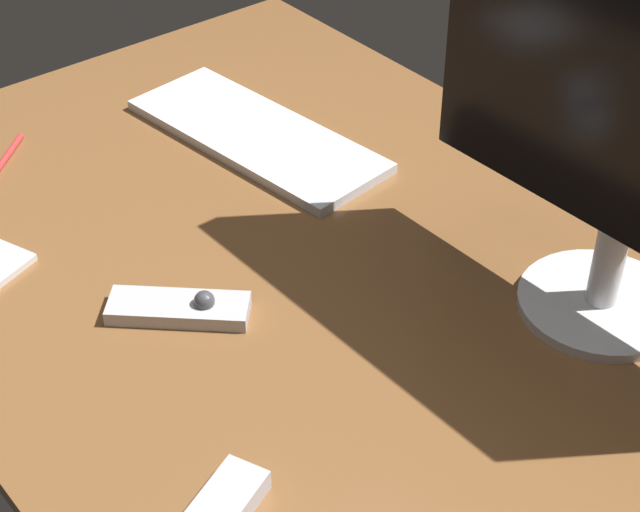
# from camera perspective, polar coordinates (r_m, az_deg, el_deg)

# --- Properties ---
(desk) EXTENTS (1.40, 0.84, 0.02)m
(desk) POSITION_cam_1_polar(r_m,az_deg,el_deg) (1.18, 1.87, -2.90)
(desk) COLOR brown
(desk) RESTS_ON ground
(keyboard) EXTENTS (0.40, 0.19, 0.01)m
(keyboard) POSITION_cam_1_polar(r_m,az_deg,el_deg) (1.45, -3.44, 6.50)
(keyboard) COLOR silver
(keyboard) RESTS_ON desk
(media_remote) EXTENTS (0.14, 0.15, 0.03)m
(media_remote) POSITION_cam_1_polar(r_m,az_deg,el_deg) (1.16, -7.52, -2.79)
(media_remote) COLOR #B7B7BC
(media_remote) RESTS_ON desk
(pen) EXTENTS (0.11, 0.11, 0.01)m
(pen) POSITION_cam_1_polar(r_m,az_deg,el_deg) (1.45, -16.84, 4.70)
(pen) COLOR red
(pen) RESTS_ON desk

